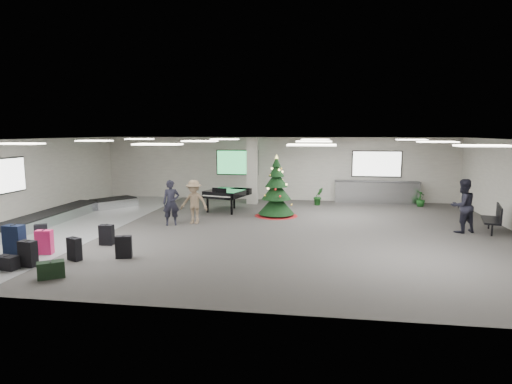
# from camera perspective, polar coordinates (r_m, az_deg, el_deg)

# --- Properties ---
(ground) EXTENTS (18.00, 18.00, 0.00)m
(ground) POSITION_cam_1_polar(r_m,az_deg,el_deg) (15.31, -0.04, -5.06)
(ground) COLOR #3E3B39
(ground) RESTS_ON ground
(room_envelope) EXTENTS (18.02, 14.02, 3.21)m
(room_envelope) POSITION_cam_1_polar(r_m,az_deg,el_deg) (15.67, -1.06, 3.87)
(room_envelope) COLOR #A9A49A
(room_envelope) RESTS_ON ground
(baggage_carousel) EXTENTS (2.28, 9.71, 0.43)m
(baggage_carousel) POSITION_cam_1_polar(r_m,az_deg,el_deg) (18.07, -25.54, -3.14)
(baggage_carousel) COLOR silver
(baggage_carousel) RESTS_ON ground
(service_counter) EXTENTS (4.05, 0.65, 1.08)m
(service_counter) POSITION_cam_1_polar(r_m,az_deg,el_deg) (21.78, 15.76, 0.01)
(service_counter) COLOR silver
(service_counter) RESTS_ON ground
(suitcase_0) EXTENTS (0.47, 0.31, 0.70)m
(suitcase_0) POSITION_cam_1_polar(r_m,az_deg,el_deg) (12.63, -28.12, -7.27)
(suitcase_0) COLOR black
(suitcase_0) RESTS_ON ground
(suitcase_1) EXTENTS (0.46, 0.36, 0.64)m
(suitcase_1) POSITION_cam_1_polar(r_m,az_deg,el_deg) (12.69, -23.06, -7.00)
(suitcase_1) COLOR black
(suitcase_1) RESTS_ON ground
(pink_suitcase) EXTENTS (0.48, 0.32, 0.72)m
(pink_suitcase) POSITION_cam_1_polar(r_m,az_deg,el_deg) (13.66, -26.38, -6.01)
(pink_suitcase) COLOR #DF1D5F
(pink_suitcase) RESTS_ON ground
(suitcase_3) EXTENTS (0.43, 0.24, 0.65)m
(suitcase_3) POSITION_cam_1_polar(r_m,az_deg,el_deg) (14.01, -19.29, -5.42)
(suitcase_3) COLOR black
(suitcase_3) RESTS_ON ground
(navy_suitcase) EXTENTS (0.56, 0.35, 0.87)m
(navy_suitcase) POSITION_cam_1_polar(r_m,az_deg,el_deg) (14.03, -29.52, -5.56)
(navy_suitcase) COLOR black
(navy_suitcase) RESTS_ON ground
(green_duffel) EXTENTS (0.67, 0.59, 0.42)m
(green_duffel) POSITION_cam_1_polar(r_m,az_deg,el_deg) (11.46, -25.66, -9.32)
(green_duffel) COLOR black
(green_duffel) RESTS_ON ground
(suitcase_7) EXTENTS (0.47, 0.33, 0.64)m
(suitcase_7) POSITION_cam_1_polar(r_m,az_deg,el_deg) (12.45, -17.23, -7.01)
(suitcase_7) COLOR black
(suitcase_7) RESTS_ON ground
(suitcase_8) EXTENTS (0.44, 0.38, 0.58)m
(suitcase_8) POSITION_cam_1_polar(r_m,az_deg,el_deg) (15.25, -26.74, -4.90)
(suitcase_8) COLOR black
(suitcase_8) RESTS_ON ground
(black_duffel) EXTENTS (0.58, 0.39, 0.37)m
(black_duffel) POSITION_cam_1_polar(r_m,az_deg,el_deg) (12.65, -30.23, -8.15)
(black_duffel) COLOR black
(black_duffel) RESTS_ON ground
(christmas_tree) EXTENTS (1.79, 1.79, 2.55)m
(christmas_tree) POSITION_cam_1_polar(r_m,az_deg,el_deg) (17.69, 2.73, -0.41)
(christmas_tree) COLOR maroon
(christmas_tree) RESTS_ON ground
(grand_piano) EXTENTS (1.94, 2.26, 1.11)m
(grand_piano) POSITION_cam_1_polar(r_m,az_deg,el_deg) (18.79, -3.99, -0.19)
(grand_piano) COLOR black
(grand_piano) RESTS_ON ground
(bench) EXTENTS (0.92, 1.61, 0.97)m
(bench) POSITION_cam_1_polar(r_m,az_deg,el_deg) (16.94, 29.18, -2.92)
(bench) COLOR black
(bench) RESTS_ON ground
(traveler_a) EXTENTS (0.72, 0.61, 1.69)m
(traveler_a) POSITION_cam_1_polar(r_m,az_deg,el_deg) (16.23, -11.24, -1.42)
(traveler_a) COLOR black
(traveler_a) RESTS_ON ground
(traveler_b) EXTENTS (1.13, 0.73, 1.66)m
(traveler_b) POSITION_cam_1_polar(r_m,az_deg,el_deg) (16.38, -8.27, -1.32)
(traveler_b) COLOR #81694F
(traveler_b) RESTS_ON ground
(traveler_bench) EXTENTS (1.12, 1.02, 1.87)m
(traveler_bench) POSITION_cam_1_polar(r_m,az_deg,el_deg) (16.37, 25.84, -1.68)
(traveler_bench) COLOR black
(traveler_bench) RESTS_ON ground
(potted_plant_left) EXTENTS (0.59, 0.56, 0.85)m
(potted_plant_left) POSITION_cam_1_polar(r_m,az_deg,el_deg) (20.54, 8.31, -0.57)
(potted_plant_left) COLOR #133D17
(potted_plant_left) RESTS_ON ground
(potted_plant_right) EXTENTS (0.53, 0.53, 0.74)m
(potted_plant_right) POSITION_cam_1_polar(r_m,az_deg,el_deg) (21.42, 21.10, -0.83)
(potted_plant_right) COLOR #133D17
(potted_plant_right) RESTS_ON ground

